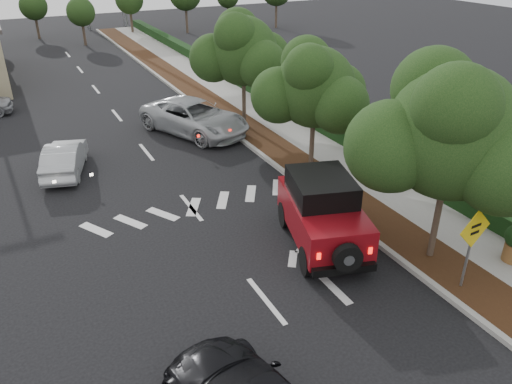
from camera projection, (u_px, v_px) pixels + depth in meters
ground at (266, 301)px, 13.96m from camera, size 120.00×120.00×0.00m
curb at (235, 135)px, 25.27m from camera, size 0.20×70.00×0.15m
planting_strip at (253, 132)px, 25.68m from camera, size 1.80×70.00×0.12m
sidewalk at (285, 126)px, 26.44m from camera, size 2.00×70.00×0.12m
hedge at (307, 116)px, 26.85m from camera, size 0.80×70.00×0.80m
transmission_tower at (108, 28)px, 54.35m from camera, size 7.00×4.00×28.00m
street_tree_near at (429, 258)px, 15.82m from camera, size 3.80×3.80×5.92m
street_tree_mid at (310, 174)px, 21.35m from camera, size 3.20×3.20×5.32m
street_tree_far at (244, 127)px, 26.50m from camera, size 3.40×3.40×5.62m
red_jeep at (321, 210)px, 16.11m from camera, size 3.11×4.79×2.34m
silver_suv_ahead at (195, 117)px, 25.36m from camera, size 4.98×6.65×1.68m
silver_sedan_oncoming at (65, 158)px, 21.20m from camera, size 2.49×4.24×1.32m
speed_hump_sign at (472, 239)px, 13.60m from camera, size 1.18×0.11×2.51m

